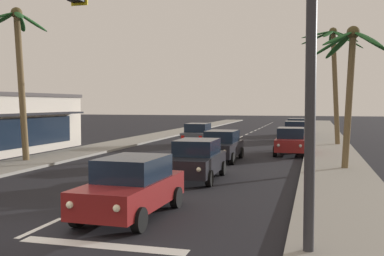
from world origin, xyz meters
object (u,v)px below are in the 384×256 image
(sedan_fifth_in_queue, at_px, (222,145))
(sedan_parked_mid_kerb, at_px, (295,131))
(palm_right_third, at_px, (334,61))
(sedan_third_in_queue, at_px, (196,159))
(sedan_parked_far_kerb, at_px, (291,141))
(traffic_signal_mast, at_px, (149,6))
(sedan_parked_nearest_kerb, at_px, (297,127))
(sedan_oncoming_far, at_px, (198,134))
(palm_right_second, at_px, (351,65))
(sedan_lead_at_stop_bar, at_px, (132,186))
(palm_left_second, at_px, (19,55))

(sedan_fifth_in_queue, height_order, sedan_parked_mid_kerb, same)
(palm_right_third, bearing_deg, sedan_third_in_queue, -109.22)
(sedan_parked_far_kerb, bearing_deg, palm_right_third, 68.02)
(traffic_signal_mast, bearing_deg, sedan_parked_nearest_kerb, 87.14)
(sedan_fifth_in_queue, height_order, sedan_parked_nearest_kerb, same)
(traffic_signal_mast, relative_size, sedan_parked_nearest_kerb, 2.38)
(traffic_signal_mast, xyz_separation_m, sedan_third_in_queue, (-1.19, 8.77, -4.51))
(sedan_oncoming_far, xyz_separation_m, palm_right_second, (10.20, -11.00, 4.16))
(sedan_parked_far_kerb, height_order, palm_right_third, palm_right_third)
(sedan_parked_nearest_kerb, distance_m, palm_right_third, 12.38)
(palm_right_second, bearing_deg, sedan_parked_mid_kerb, 100.75)
(traffic_signal_mast, height_order, palm_right_third, palm_right_third)
(sedan_fifth_in_queue, relative_size, palm_right_second, 0.66)
(sedan_lead_at_stop_bar, relative_size, sedan_parked_nearest_kerb, 1.00)
(palm_right_second, bearing_deg, sedan_lead_at_stop_bar, -121.39)
(sedan_oncoming_far, distance_m, sedan_parked_nearest_kerb, 14.57)
(sedan_lead_at_stop_bar, xyz_separation_m, palm_left_second, (-10.37, 9.48, 4.94))
(sedan_oncoming_far, bearing_deg, sedan_parked_nearest_kerb, 61.91)
(palm_left_second, bearing_deg, sedan_oncoming_far, 61.24)
(sedan_lead_at_stop_bar, distance_m, sedan_fifth_in_queue, 13.00)
(palm_left_second, xyz_separation_m, palm_right_third, (16.68, 14.51, 0.56))
(sedan_oncoming_far, bearing_deg, sedan_lead_at_stop_bar, -80.60)
(sedan_lead_at_stop_bar, xyz_separation_m, sedan_fifth_in_queue, (-0.02, 13.00, 0.00))
(sedan_lead_at_stop_bar, xyz_separation_m, palm_right_second, (6.59, 10.81, 4.16))
(sedan_third_in_queue, relative_size, sedan_parked_far_kerb, 1.00)
(sedan_fifth_in_queue, xyz_separation_m, sedan_parked_far_kerb, (3.56, 4.14, 0.00))
(sedan_parked_far_kerb, bearing_deg, sedan_fifth_in_queue, -130.69)
(sedan_fifth_in_queue, height_order, palm_right_third, palm_right_third)
(sedan_third_in_queue, bearing_deg, palm_left_second, 164.25)
(sedan_parked_mid_kerb, height_order, sedan_parked_far_kerb, same)
(sedan_oncoming_far, bearing_deg, sedan_fifth_in_queue, -67.81)
(sedan_parked_nearest_kerb, xyz_separation_m, palm_right_second, (3.34, -23.85, 4.16))
(sedan_lead_at_stop_bar, relative_size, sedan_third_in_queue, 1.00)
(sedan_fifth_in_queue, xyz_separation_m, sedan_oncoming_far, (-3.59, 8.81, 0.00))
(sedan_fifth_in_queue, distance_m, sedan_parked_mid_kerb, 15.28)
(sedan_parked_mid_kerb, height_order, palm_right_second, palm_right_second)
(sedan_parked_nearest_kerb, height_order, palm_right_second, palm_right_second)
(sedan_parked_mid_kerb, xyz_separation_m, palm_right_second, (3.24, -17.10, 4.16))
(sedan_fifth_in_queue, distance_m, palm_right_third, 13.82)
(sedan_third_in_queue, xyz_separation_m, sedan_oncoming_far, (-3.82, 15.31, 0.00))
(sedan_oncoming_far, bearing_deg, palm_right_third, 12.42)
(palm_right_third, bearing_deg, sedan_parked_mid_kerb, 127.13)
(sedan_parked_far_kerb, distance_m, palm_right_third, 9.21)
(sedan_oncoming_far, height_order, sedan_parked_nearest_kerb, same)
(sedan_oncoming_far, height_order, sedan_parked_far_kerb, same)
(sedan_third_in_queue, xyz_separation_m, palm_right_second, (6.38, 4.31, 4.16))
(palm_right_second, relative_size, palm_right_third, 0.77)
(sedan_lead_at_stop_bar, xyz_separation_m, palm_right_third, (6.31, 23.99, 5.50))
(sedan_oncoming_far, relative_size, palm_left_second, 0.54)
(sedan_lead_at_stop_bar, distance_m, sedan_third_in_queue, 6.50)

